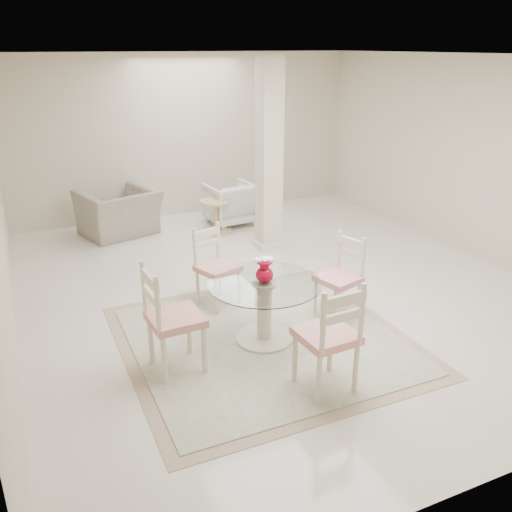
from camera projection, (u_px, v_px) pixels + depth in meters
name	position (u px, v px, depth m)	size (l,w,h in m)	color
ground	(277.00, 286.00, 6.74)	(7.00, 7.00, 0.00)	white
room_shell	(279.00, 135.00, 6.06)	(6.02, 7.02, 2.71)	beige
column	(269.00, 156.00, 7.54)	(0.30, 0.30, 2.70)	beige
area_rug	(264.00, 340.00, 5.49)	(2.77, 2.77, 0.02)	tan
dining_table	(264.00, 312.00, 5.38)	(1.11, 1.11, 0.64)	beige
red_vase	(264.00, 271.00, 5.22)	(0.20, 0.17, 0.27)	#A70520
dining_chair_east	(343.00, 271.00, 5.82)	(0.51, 0.51, 1.02)	beige
dining_chair_north	(214.00, 260.00, 6.09)	(0.52, 0.52, 1.02)	beige
dining_chair_west	(167.00, 312.00, 4.77)	(0.49, 0.49, 1.15)	beige
dining_chair_south	(332.00, 330.00, 4.47)	(0.48, 0.49, 1.14)	beige
recliner_taupe	(119.00, 213.00, 8.44)	(1.10, 0.96, 0.72)	gray
armchair_white	(230.00, 203.00, 8.98)	(0.74, 0.76, 0.69)	silver
side_table	(216.00, 217.00, 8.60)	(0.50, 0.50, 0.52)	#CEB57F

